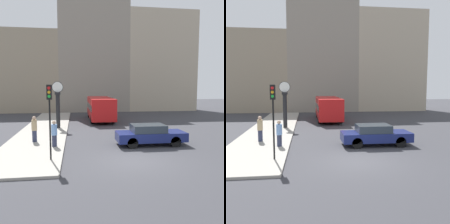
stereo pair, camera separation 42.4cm
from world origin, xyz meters
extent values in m
plane|color=#38383D|center=(0.00, 0.00, 0.00)|extent=(120.00, 120.00, 0.00)
cube|color=#A39E93|center=(-5.83, 11.07, 0.06)|extent=(3.99, 26.13, 0.13)
cube|color=gray|center=(-10.89, 27.68, 6.13)|extent=(10.84, 5.00, 12.26)
cube|color=gray|center=(-0.10, 27.68, 9.05)|extent=(10.75, 5.00, 18.09)
cube|color=#B7A88E|center=(10.79, 27.68, 7.92)|extent=(11.04, 5.00, 15.83)
cube|color=navy|center=(1.88, 3.40, 0.60)|extent=(4.60, 1.82, 0.60)
cube|color=#2D3842|center=(1.70, 3.40, 1.14)|extent=(2.21, 1.64, 0.49)
cylinder|color=black|center=(3.30, 4.20, 0.35)|extent=(0.70, 0.22, 0.70)
cylinder|color=black|center=(3.30, 2.60, 0.35)|extent=(0.70, 0.22, 0.70)
cylinder|color=black|center=(0.45, 4.20, 0.35)|extent=(0.70, 0.22, 0.70)
cylinder|color=black|center=(0.45, 2.60, 0.35)|extent=(0.70, 0.22, 0.70)
cube|color=red|center=(-0.24, 16.31, 1.49)|extent=(2.55, 8.89, 2.27)
cube|color=#1E232D|center=(-0.24, 16.31, 1.63)|extent=(2.58, 8.71, 0.68)
cylinder|color=black|center=(0.90, 19.06, 0.45)|extent=(0.28, 0.90, 0.90)
cylinder|color=black|center=(-1.37, 19.06, 0.45)|extent=(0.28, 0.90, 0.90)
cylinder|color=black|center=(0.90, 13.55, 0.45)|extent=(0.28, 0.90, 0.90)
cylinder|color=black|center=(-1.37, 13.55, 0.45)|extent=(0.28, 0.90, 0.90)
cylinder|color=black|center=(-4.41, 0.48, 1.69)|extent=(0.09, 0.09, 3.13)
cube|color=black|center=(-4.41, 0.48, 3.64)|extent=(0.26, 0.20, 0.76)
cylinder|color=red|center=(-4.41, 0.36, 3.85)|extent=(0.15, 0.04, 0.15)
cylinder|color=orange|center=(-4.41, 0.36, 3.64)|extent=(0.15, 0.04, 0.15)
cylinder|color=green|center=(-4.41, 0.36, 3.43)|extent=(0.15, 0.04, 0.15)
cylinder|color=black|center=(-4.68, 10.69, 1.66)|extent=(0.37, 0.37, 3.05)
cube|color=black|center=(-4.68, 10.69, 3.29)|extent=(0.48, 0.48, 0.22)
cylinder|color=black|center=(-4.68, 10.69, 3.87)|extent=(1.01, 0.04, 1.01)
cylinder|color=white|center=(-4.68, 10.69, 3.87)|extent=(0.93, 0.06, 0.93)
cylinder|color=#2D334C|center=(-5.91, 4.97, 0.52)|extent=(0.31, 0.31, 0.78)
cylinder|color=tan|center=(-5.91, 4.97, 1.28)|extent=(0.37, 0.37, 0.73)
sphere|color=tan|center=(-5.91, 4.97, 1.77)|extent=(0.26, 0.26, 0.26)
cylinder|color=#2D334C|center=(-4.45, 3.36, 0.49)|extent=(0.31, 0.31, 0.73)
cylinder|color=#729ED8|center=(-4.45, 3.36, 1.20)|extent=(0.36, 0.36, 0.68)
sphere|color=tan|center=(-4.45, 3.36, 1.66)|extent=(0.24, 0.24, 0.24)
camera|label=1|loc=(-3.10, -12.54, 3.93)|focal=40.00mm
camera|label=2|loc=(-2.68, -12.60, 3.93)|focal=40.00mm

